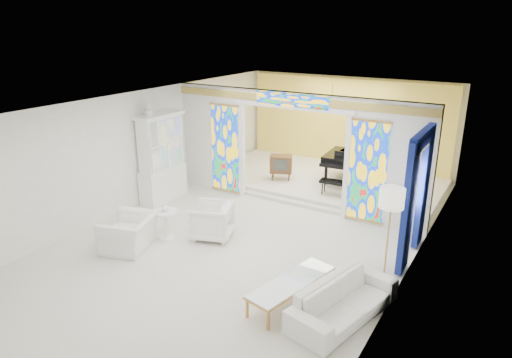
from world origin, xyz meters
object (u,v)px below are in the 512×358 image
Objects in this scene: armchair_left at (129,233)px; coffee_table at (292,283)px; sofa at (344,301)px; china_cabinet at (162,158)px; armchair_right at (212,221)px; tv_console at (281,164)px; grand_piano at (354,158)px.

coffee_table is (3.88, 0.02, 0.01)m from armchair_left.
sofa is 0.93m from coffee_table.
armchair_left is 0.53× the size of sofa.
china_cabinet is 6.72m from sofa.
armchair_right is at bearing 120.14° from armchair_left.
sofa is at bearing -76.00° from tv_console.
grand_piano reaches higher than sofa.
china_cabinet reaches higher than coffee_table.
sofa is (6.17, -2.52, -0.86)m from china_cabinet.
sofa is (3.62, -1.28, -0.09)m from armchair_right.
china_cabinet is 5.54m from grand_piano.
armchair_left is 3.88m from coffee_table.
tv_console reaches higher than armchair_left.
tv_console reaches higher than armchair_right.
armchair_right is (2.55, -1.24, -0.76)m from china_cabinet.
tv_console is at bearing 50.19° from china_cabinet.
grand_piano is (-2.07, 6.24, 0.54)m from sofa.
coffee_table is at bearing 43.69° from armchair_right.
china_cabinet is 3.04m from armchair_left.
china_cabinet reaches higher than tv_console.
armchair_left reaches higher than coffee_table.
grand_piano is (2.73, 6.31, 0.49)m from armchair_left.
tv_console is (-3.94, 5.19, 0.35)m from sofa.
coffee_table is at bearing 107.08° from sofa.
china_cabinet is at bearing 81.57° from sofa.
armchair_left is 1.26× the size of armchair_right.
armchair_right is 0.46× the size of coffee_table.
china_cabinet is 3.06× the size of armchair_right.
sofa is 2.82× the size of tv_console.
china_cabinet is 5.89m from coffee_table.
grand_piano is 3.41× the size of tv_console.
armchair_left is 0.58× the size of coffee_table.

